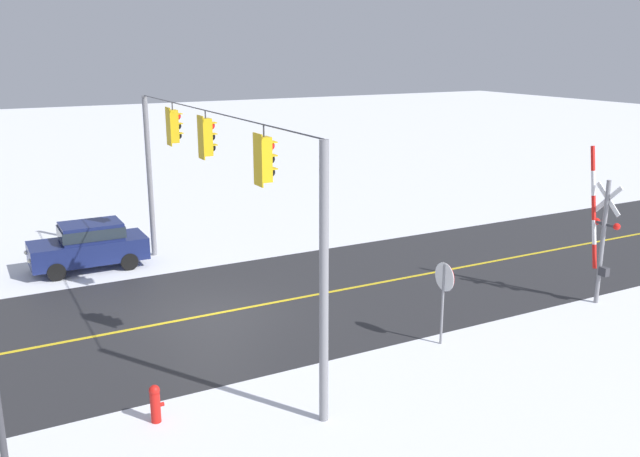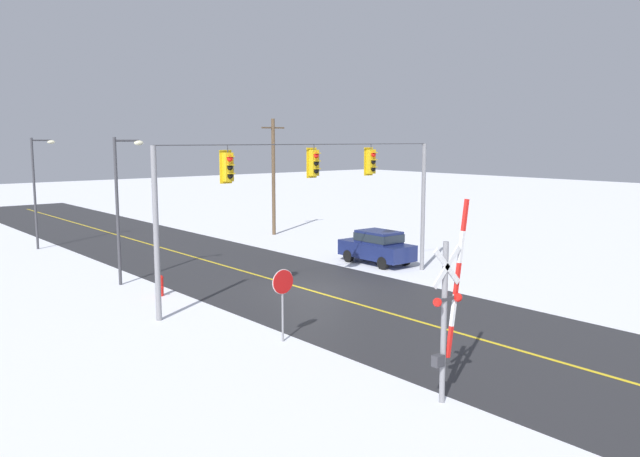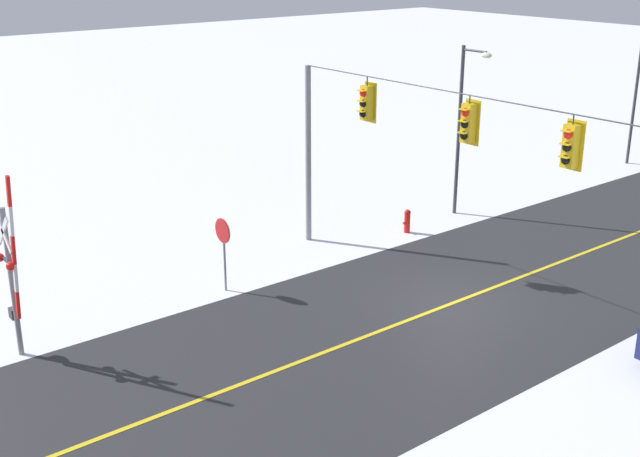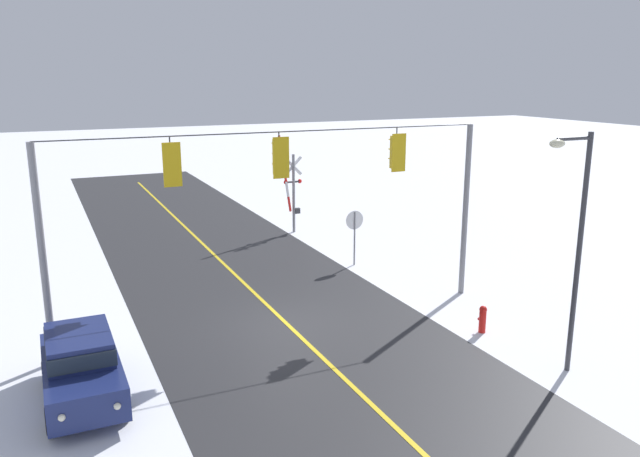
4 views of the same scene
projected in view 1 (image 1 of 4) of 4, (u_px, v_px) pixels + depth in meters
ground_plane at (215, 314)px, 21.10m from camera, size 160.00×160.00×0.00m
road_asphalt at (3, 354)px, 18.36m from camera, size 9.00×80.00×0.01m
lane_centre_line at (3, 354)px, 18.36m from camera, size 0.14×72.00×0.01m
signal_span at (211, 177)px, 19.93m from camera, size 14.20×0.47×6.22m
stop_sign at (444, 285)px, 18.57m from camera, size 0.80×0.09×2.35m
railroad_crossing at (602, 232)px, 21.51m from camera, size 1.29×0.31×4.98m
parked_car_navy at (89, 244)px, 25.15m from camera, size 1.83×4.20×1.74m
fire_hydrant at (155, 402)px, 14.94m from camera, size 0.24×0.31×0.88m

